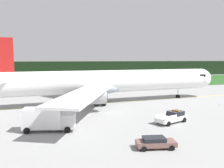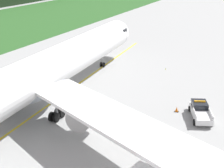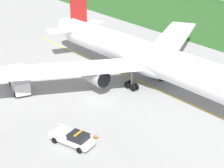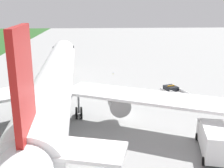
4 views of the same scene
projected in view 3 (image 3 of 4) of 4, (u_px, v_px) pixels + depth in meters
name	position (u px, v px, depth m)	size (l,w,h in m)	color
ground	(100.00, 100.00, 53.45)	(320.00, 320.00, 0.00)	#949493
taxiway_centerline_main	(160.00, 90.00, 56.52)	(78.78, 0.30, 0.01)	yellow
airliner	(158.00, 62.00, 55.09)	(58.88, 50.53, 14.35)	white
ops_pickup_truck	(73.00, 138.00, 42.03)	(6.09, 3.93, 1.94)	silver
catering_truck	(19.00, 79.00, 56.23)	(7.56, 4.04, 3.43)	silver
apron_cone	(96.00, 136.00, 43.62)	(0.52, 0.52, 0.66)	black
taxiway_edge_light_west	(38.00, 60.00, 68.83)	(0.12, 0.12, 0.36)	yellow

